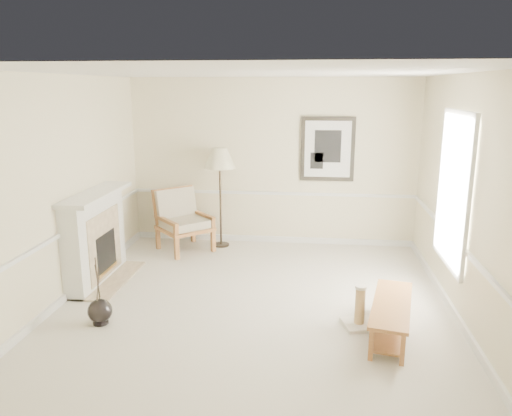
# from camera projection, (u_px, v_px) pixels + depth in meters

# --- Properties ---
(ground) EXTENTS (5.50, 5.50, 0.00)m
(ground) POSITION_uv_depth(u_px,v_px,m) (254.00, 305.00, 6.42)
(ground) COLOR silver
(ground) RESTS_ON ground
(room) EXTENTS (5.04, 5.54, 2.92)m
(room) POSITION_uv_depth(u_px,v_px,m) (266.00, 161.00, 6.04)
(room) COLOR beige
(room) RESTS_ON ground
(fireplace) EXTENTS (0.64, 1.64, 1.31)m
(fireplace) POSITION_uv_depth(u_px,v_px,m) (96.00, 238.00, 7.11)
(fireplace) COLOR white
(fireplace) RESTS_ON ground
(floor_vase) EXTENTS (0.29, 0.29, 0.84)m
(floor_vase) POSITION_uv_depth(u_px,v_px,m) (100.00, 312.00, 5.89)
(floor_vase) COLOR black
(floor_vase) RESTS_ON ground
(armchair) EXTENTS (1.14, 1.15, 1.04)m
(armchair) POSITION_uv_depth(u_px,v_px,m) (181.00, 217.00, 8.55)
(armchair) COLOR olive
(armchair) RESTS_ON ground
(floor_lamp) EXTENTS (0.69, 0.69, 1.73)m
(floor_lamp) POSITION_uv_depth(u_px,v_px,m) (220.00, 161.00, 8.48)
(floor_lamp) COLOR black
(floor_lamp) RESTS_ON ground
(bench) EXTENTS (0.67, 1.42, 0.39)m
(bench) POSITION_uv_depth(u_px,v_px,m) (391.00, 313.00, 5.61)
(bench) COLOR olive
(bench) RESTS_ON ground
(scratching_post) EXTENTS (0.44, 0.44, 0.51)m
(scratching_post) POSITION_uv_depth(u_px,v_px,m) (360.00, 314.00, 5.82)
(scratching_post) COLOR white
(scratching_post) RESTS_ON ground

